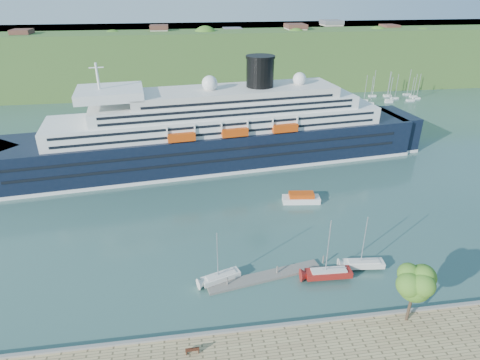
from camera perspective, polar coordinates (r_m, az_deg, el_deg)
ground at (r=56.77m, az=7.73°, el=-20.23°), size 400.00×400.00×0.00m
far_hillside at (r=184.97m, az=-4.48°, el=17.12°), size 400.00×50.00×24.00m
quay_coping at (r=55.81m, az=7.86°, el=-19.56°), size 220.00×0.50×0.30m
cruise_ship at (r=97.34m, az=-4.19°, el=9.45°), size 116.81×29.80×25.97m
park_bench at (r=52.36m, az=-6.81°, el=-22.80°), size 1.73×0.73×1.10m
promenade_tree at (r=57.21m, az=23.40°, el=-14.40°), size 5.67×5.67×9.39m
floating_pontoon at (r=63.77m, az=3.57°, el=-13.54°), size 18.34×5.65×0.41m
sailboat_white_near at (r=60.48m, az=-2.80°, el=-11.13°), size 6.86×3.91×8.55m
sailboat_red at (r=61.99m, az=12.83°, el=-9.94°), size 7.87×2.46×10.06m
sailboat_white_far at (r=65.71m, az=17.56°, el=-8.78°), size 7.27×2.73×9.17m
tender_launch at (r=83.94m, az=8.71°, el=-2.48°), size 8.01×3.58×2.14m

